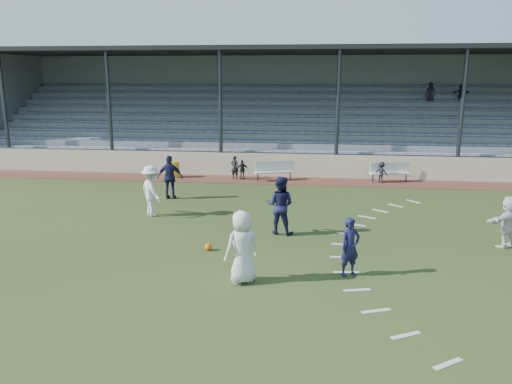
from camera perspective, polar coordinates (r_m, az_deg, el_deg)
ground at (r=15.07m, az=-1.18°, el=-7.01°), size 90.00×90.00×0.00m
cinder_track at (r=25.12m, az=2.25°, el=1.33°), size 34.00×2.00×0.02m
retaining_wall at (r=26.03m, az=2.46°, el=3.08°), size 34.00×0.18×1.20m
bench_left at (r=25.09m, az=2.12°, el=2.66°), size 2.01×1.17×0.95m
bench_right at (r=25.59m, az=15.02°, el=2.42°), size 2.04×0.89×0.95m
trash_bin at (r=26.10m, az=-9.30°, el=2.56°), size 0.51×0.51×0.82m
football at (r=15.33m, az=-5.48°, el=-6.27°), size 0.22×0.22×0.22m
player_white_lead at (r=12.77m, az=-1.58°, el=-6.29°), size 1.11×1.02×1.90m
player_navy_lead at (r=13.46m, az=10.70°, el=-6.18°), size 0.70×0.64×1.60m
player_navy_mid at (r=16.62m, az=2.77°, el=-1.51°), size 1.09×0.93×1.96m
player_white_wing at (r=19.12m, az=-11.85°, el=0.13°), size 1.37×1.40×1.92m
player_navy_wing at (r=21.60m, az=-9.78°, el=1.66°), size 1.13×0.54×1.87m
player_white_back at (r=17.22m, az=26.85°, el=-3.04°), size 1.51×1.25×1.62m
sub_left_near at (r=25.40m, az=-2.44°, el=2.84°), size 0.48×0.36×1.18m
sub_left_far at (r=25.22m, az=-1.55°, el=2.57°), size 0.62×0.35×1.00m
sub_right at (r=25.23m, az=14.13°, el=2.20°), size 0.76×0.61×1.03m
grandstand at (r=30.46m, az=3.23°, el=7.62°), size 34.60×9.00×6.61m
penalty_arc at (r=15.07m, az=14.66°, el=-7.44°), size 3.89×14.63×0.01m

